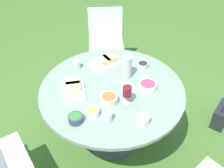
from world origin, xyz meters
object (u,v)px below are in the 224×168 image
(chair_near_right, at_px, (106,38))
(handbag, at_px, (222,114))
(dining_table, at_px, (112,97))
(water_pitcher, at_px, (127,67))
(wine_glass, at_px, (127,92))

(chair_near_right, height_order, handbag, chair_near_right)
(dining_table, distance_m, water_pitcher, 0.31)
(wine_glass, bearing_deg, water_pitcher, 33.31)
(dining_table, bearing_deg, handbag, -43.29)
(dining_table, xyz_separation_m, handbag, (0.92, -0.86, -0.50))
(dining_table, xyz_separation_m, chair_near_right, (0.98, 0.78, -0.11))
(handbag, bearing_deg, chair_near_right, 87.74)
(dining_table, relative_size, wine_glass, 7.60)
(water_pitcher, height_order, wine_glass, water_pitcher)
(chair_near_right, bearing_deg, dining_table, -141.42)
(handbag, bearing_deg, wine_glass, 146.42)
(chair_near_right, distance_m, water_pitcher, 1.14)
(chair_near_right, relative_size, wine_glass, 5.06)
(chair_near_right, distance_m, handbag, 1.69)
(water_pitcher, bearing_deg, handbag, -51.06)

